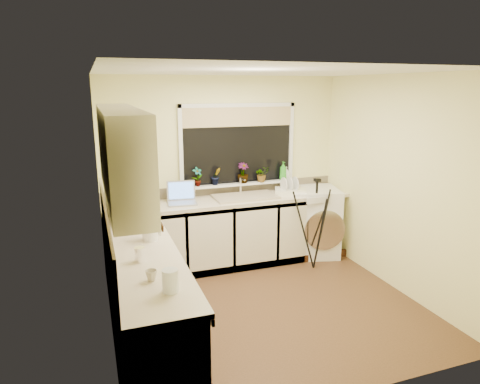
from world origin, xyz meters
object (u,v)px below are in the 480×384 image
plant_a (198,177)px  plant_d (262,174)px  washing_machine (312,221)px  plant_b (216,176)px  microwave (128,206)px  dish_rack (291,191)px  laptop (182,197)px  soap_bottle_clear (286,173)px  glass_jug (170,281)px  steel_jar (140,254)px  cup_left (151,275)px  tripod (315,224)px  cup_back (296,188)px  kettle (150,230)px  soap_bottle_green (283,171)px  plant_c (243,173)px

plant_a → plant_d: (0.89, -0.02, -0.02)m
washing_machine → plant_b: 1.51m
microwave → plant_a: 1.15m
dish_rack → laptop: bearing=-157.3°
laptop → soap_bottle_clear: (1.53, 0.19, 0.17)m
glass_jug → laptop: bearing=76.1°
laptop → steel_jar: bearing=-106.2°
microwave → plant_b: bearing=-74.9°
microwave → dish_rack: bearing=-92.6°
plant_a → cup_left: 2.49m
tripod → laptop: bearing=138.0°
steel_jar → cup_back: bearing=37.3°
dish_rack → microwave: bearing=-144.8°
glass_jug → plant_a: plant_a is taller
glass_jug → plant_d: 3.04m
tripod → microwave: (-2.30, 0.05, 0.45)m
plant_d → steel_jar: bearing=-134.8°
plant_a → plant_b: size_ratio=1.10×
soap_bottle_clear → plant_d: bearing=-175.5°
laptop → plant_a: (0.25, 0.19, 0.21)m
kettle → tripod: size_ratio=0.16×
washing_machine → tripod: (-0.22, -0.47, 0.13)m
laptop → soap_bottle_clear: soap_bottle_clear is taller
cup_back → laptop: bearing=-177.1°
plant_a → soap_bottle_clear: plant_a is taller
laptop → soap_bottle_green: size_ratio=1.51×
washing_machine → cup_left: bearing=-126.1°
plant_d → soap_bottle_clear: size_ratio=1.19×
plant_a → soap_bottle_green: size_ratio=0.99×
glass_jug → steel_jar: 0.64m
glass_jug → cup_left: size_ratio=1.90×
laptop → glass_jug: (-0.58, -2.33, 0.01)m
tripod → soap_bottle_green: soap_bottle_green is taller
plant_b → plant_c: size_ratio=0.84×
plant_d → laptop: bearing=-171.8°
plant_b → plant_c: bearing=-1.6°
cup_back → soap_bottle_green: bearing=148.2°
glass_jug → plant_d: (1.72, 2.50, 0.17)m
dish_rack → microwave: size_ratio=0.80×
tripod → soap_bottle_green: size_ratio=4.72×
steel_jar → soap_bottle_green: (2.18, 1.89, 0.22)m
washing_machine → laptop: (-1.83, 0.04, 0.50)m
laptop → cup_left: 2.21m
glass_jug → plant_d: size_ratio=0.79×
laptop → steel_jar: size_ratio=3.15×
microwave → soap_bottle_clear: 2.31m
plant_b → plant_d: plant_b is taller
plant_a → cup_back: (1.37, -0.11, -0.23)m
plant_c → steel_jar: bearing=-130.1°
soap_bottle_clear → laptop: bearing=-172.8°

